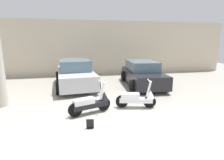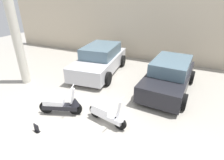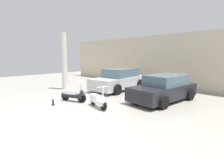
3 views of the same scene
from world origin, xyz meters
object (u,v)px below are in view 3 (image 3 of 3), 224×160
at_px(car_rear_left, 119,80).
at_px(placard_near_left_scooter, 53,103).
at_px(scooter_front_left, 74,94).
at_px(car_rear_center, 164,88).
at_px(support_column_side, 64,61).
at_px(scooter_front_right, 99,100).

xyz_separation_m(car_rear_left, placard_near_left_scooter, (0.42, -4.76, -0.54)).
bearing_deg(scooter_front_left, car_rear_center, 28.25).
relative_size(car_rear_left, car_rear_center, 1.08).
relative_size(car_rear_center, placard_near_left_scooter, 14.79).
relative_size(placard_near_left_scooter, support_column_side, 0.07).
distance_m(scooter_front_left, scooter_front_right, 1.61).
relative_size(scooter_front_left, placard_near_left_scooter, 5.32).
bearing_deg(scooter_front_right, car_rear_left, 133.80).
distance_m(scooter_front_right, placard_near_left_scooter, 2.13).
bearing_deg(car_rear_center, support_column_side, -67.32).
height_order(scooter_front_left, placard_near_left_scooter, scooter_front_left).
bearing_deg(scooter_front_left, support_column_side, 138.05).
relative_size(car_rear_left, support_column_side, 1.14).
height_order(scooter_front_left, support_column_side, support_column_side).
xyz_separation_m(scooter_front_left, scooter_front_right, (1.60, 0.18, -0.01)).
xyz_separation_m(car_rear_center, support_column_side, (-6.02, -2.00, 1.22)).
bearing_deg(car_rear_center, car_rear_left, -93.63).
bearing_deg(scooter_front_left, scooter_front_right, -13.24).
relative_size(scooter_front_right, car_rear_center, 0.36).
distance_m(car_rear_center, placard_near_left_scooter, 5.28).
xyz_separation_m(scooter_front_right, placard_near_left_scooter, (-1.74, -1.21, -0.23)).
xyz_separation_m(car_rear_left, car_rear_center, (3.48, -0.49, -0.04)).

